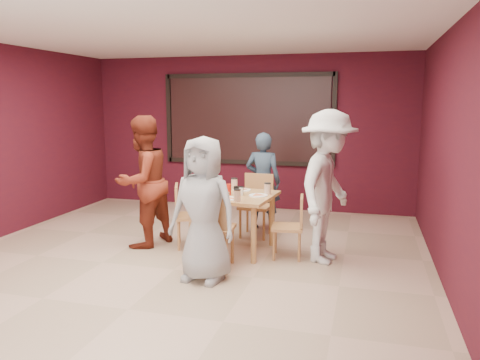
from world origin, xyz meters
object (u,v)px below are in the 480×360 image
(chair_back, at_px, (257,201))
(diner_right, at_px, (328,187))
(chair_right, at_px, (293,223))
(diner_back, at_px, (263,181))
(chair_front, at_px, (212,225))
(chair_left, at_px, (185,212))
(diner_front, at_px, (203,209))
(diner_left, at_px, (143,182))
(dining_table, at_px, (236,202))

(chair_back, xyz_separation_m, diner_right, (1.10, -0.90, 0.43))
(chair_right, height_order, diner_back, diner_back)
(chair_front, bearing_deg, chair_left, 129.76)
(diner_front, distance_m, diner_back, 2.24)
(chair_back, height_order, diner_left, diner_left)
(diner_back, xyz_separation_m, diner_left, (-1.40, -1.25, 0.14))
(chair_front, distance_m, chair_back, 1.60)
(diner_right, bearing_deg, chair_front, 131.73)
(diner_front, relative_size, diner_left, 0.90)
(dining_table, height_order, chair_back, dining_table)
(diner_left, xyz_separation_m, diner_right, (2.48, 0.01, 0.05))
(chair_front, distance_m, diner_right, 1.49)
(diner_front, bearing_deg, chair_front, 99.26)
(chair_front, distance_m, chair_right, 1.10)
(diner_left, relative_size, diner_right, 0.95)
(chair_front, xyz_separation_m, diner_left, (-1.22, 0.68, 0.34))
(chair_front, relative_size, diner_left, 0.54)
(chair_left, relative_size, diner_back, 0.57)
(chair_front, bearing_deg, diner_back, 84.74)
(chair_back, bearing_deg, chair_right, -52.84)
(chair_left, height_order, diner_left, diner_left)
(chair_back, height_order, chair_left, chair_back)
(chair_left, bearing_deg, chair_back, 45.74)
(diner_front, xyz_separation_m, diner_back, (0.17, 2.23, -0.05))
(dining_table, relative_size, diner_left, 0.59)
(diner_front, height_order, diner_back, diner_front)
(chair_right, relative_size, diner_left, 0.45)
(diner_left, bearing_deg, dining_table, 113.93)
(chair_left, height_order, chair_right, chair_left)
(diner_left, distance_m, diner_right, 2.48)
(chair_back, height_order, diner_right, diner_right)
(dining_table, distance_m, diner_left, 1.31)
(chair_right, bearing_deg, chair_front, -140.38)
(diner_right, bearing_deg, diner_back, 54.18)
(chair_back, relative_size, diner_left, 0.51)
(chair_front, height_order, diner_back, diner_back)
(chair_back, distance_m, chair_left, 1.15)
(chair_right, bearing_deg, diner_front, -130.06)
(dining_table, bearing_deg, diner_front, -93.15)
(chair_back, bearing_deg, diner_left, -146.59)
(chair_left, relative_size, chair_right, 1.08)
(chair_left, bearing_deg, chair_front, -50.24)
(diner_left, bearing_deg, diner_front, 70.88)
(diner_front, relative_size, diner_back, 1.06)
(chair_front, height_order, chair_left, chair_front)
(chair_left, bearing_deg, diner_left, -171.43)
(chair_back, xyz_separation_m, diner_left, (-1.38, -0.91, 0.38))
(dining_table, xyz_separation_m, diner_right, (1.20, -0.09, 0.27))
(chair_front, xyz_separation_m, chair_right, (0.84, 0.70, -0.10))
(chair_front, xyz_separation_m, chair_left, (-0.64, 0.77, -0.06))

